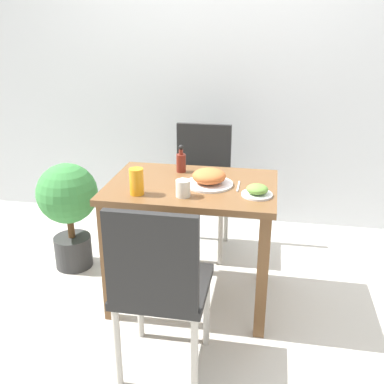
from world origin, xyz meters
The scene contains 13 objects.
ground_plane centered at (0.00, 0.00, 0.00)m, with size 16.00×16.00×0.00m, color beige.
wall_back centered at (0.00, 1.25, 1.30)m, with size 8.00×0.05×2.60m.
dining_table centered at (0.00, 0.00, 0.62)m, with size 0.95×0.67×0.76m.
chair_near centered at (-0.03, -0.67, 0.52)m, with size 0.42×0.42×0.92m.
chair_far centered at (-0.06, 0.69, 0.52)m, with size 0.42×0.42×0.92m.
food_plate centered at (0.10, 0.00, 0.80)m, with size 0.27×0.27×0.09m.
side_plate centered at (0.37, -0.11, 0.78)m, with size 0.17×0.17×0.06m.
drink_cup centered at (-0.01, -0.19, 0.80)m, with size 0.08×0.08×0.09m.
juice_glass centered at (-0.26, -0.21, 0.83)m, with size 0.08×0.08×0.14m.
sauce_bottle centered at (-0.10, 0.20, 0.82)m, with size 0.06×0.06×0.17m.
fork_utensil centered at (-0.07, 0.00, 0.76)m, with size 0.01×0.18×0.00m.
spoon_utensil centered at (0.26, 0.00, 0.76)m, with size 0.01×0.16×0.00m.
potted_plant_left centered at (-0.88, 0.23, 0.47)m, with size 0.40×0.40×0.75m.
Camera 1 is at (0.43, -2.34, 1.64)m, focal length 42.00 mm.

